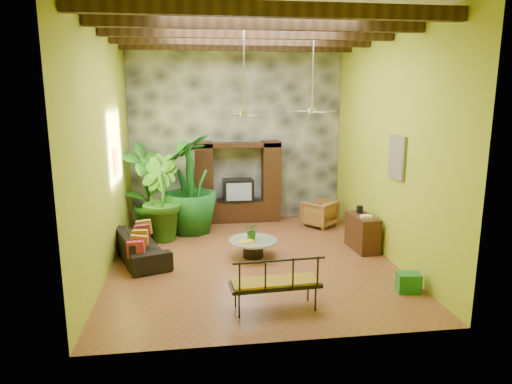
{
  "coord_description": "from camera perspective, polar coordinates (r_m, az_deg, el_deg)",
  "views": [
    {
      "loc": [
        -1.2,
        -9.51,
        3.57
      ],
      "look_at": [
        0.12,
        0.2,
        1.48
      ],
      "focal_mm": 32.0,
      "sensor_mm": 36.0,
      "label": 1
    }
  ],
  "objects": [
    {
      "name": "ceiling_fan_front",
      "position": [
        9.17,
        -1.5,
        11.01
      ],
      "size": [
        1.28,
        1.28,
        1.86
      ],
      "color": "#ADAEB2",
      "rests_on": "ceiling"
    },
    {
      "name": "tall_plant_b",
      "position": [
        11.58,
        -11.98,
        -0.71
      ],
      "size": [
        1.41,
        1.48,
        2.12
      ],
      "primitive_type": "imported",
      "rotation": [
        0.0,
        0.0,
        2.11
      ],
      "color": "#296219",
      "rests_on": "ground"
    },
    {
      "name": "side_console",
      "position": [
        11.0,
        13.16,
        -4.96
      ],
      "size": [
        0.53,
        1.05,
        0.82
      ],
      "primitive_type": "cube",
      "rotation": [
        0.0,
        0.0,
        0.07
      ],
      "color": "#361911",
      "rests_on": "ground"
    },
    {
      "name": "left_wall",
      "position": [
        9.74,
        -18.41,
        5.14
      ],
      "size": [
        0.02,
        7.0,
        5.0
      ],
      "primitive_type": "cube",
      "color": "#A7BF2B",
      "rests_on": "ground"
    },
    {
      "name": "sofa",
      "position": [
        10.43,
        -14.21,
        -6.53
      ],
      "size": [
        1.5,
        2.28,
        0.62
      ],
      "primitive_type": "imported",
      "rotation": [
        0.0,
        0.0,
        1.91
      ],
      "color": "black",
      "rests_on": "ground"
    },
    {
      "name": "ceiling_fan_back",
      "position": [
        11.07,
        7.05,
        11.11
      ],
      "size": [
        1.28,
        1.28,
        1.86
      ],
      "color": "#ADAEB2",
      "rests_on": "ceiling"
    },
    {
      "name": "coffee_table",
      "position": [
        10.27,
        -0.36,
        -6.76
      ],
      "size": [
        1.09,
        1.09,
        0.4
      ],
      "rotation": [
        0.0,
        0.0,
        -0.23
      ],
      "color": "black",
      "rests_on": "ground"
    },
    {
      "name": "green_bin",
      "position": [
        9.02,
        18.51,
        -10.67
      ],
      "size": [
        0.45,
        0.36,
        0.36
      ],
      "primitive_type": "cube",
      "rotation": [
        0.0,
        0.0,
        -0.15
      ],
      "color": "#1B662A",
      "rests_on": "ground"
    },
    {
      "name": "ceiling",
      "position": [
        9.69,
        -0.57,
        20.55
      ],
      "size": [
        6.0,
        7.0,
        0.02
      ],
      "primitive_type": "cube",
      "color": "silver",
      "rests_on": "back_wall"
    },
    {
      "name": "wicker_armchair",
      "position": [
        12.73,
        7.96,
        -2.65
      ],
      "size": [
        1.1,
        1.11,
        0.72
      ],
      "primitive_type": "imported",
      "rotation": [
        0.0,
        0.0,
        3.84
      ],
      "color": "brown",
      "rests_on": "ground"
    },
    {
      "name": "ground",
      "position": [
        10.23,
        -0.51,
        -8.36
      ],
      "size": [
        7.0,
        7.0,
        0.0
      ],
      "primitive_type": "plane",
      "color": "brown",
      "rests_on": "ground"
    },
    {
      "name": "yellow_tray",
      "position": [
        10.07,
        -1.1,
        -6.2
      ],
      "size": [
        0.34,
        0.29,
        0.03
      ],
      "primitive_type": "cube",
      "rotation": [
        0.0,
        0.0,
        0.35
      ],
      "color": "gold",
      "rests_on": "coffee_table"
    },
    {
      "name": "right_wall",
      "position": [
        10.45,
        16.09,
        5.72
      ],
      "size": [
        0.02,
        7.0,
        5.0
      ],
      "primitive_type": "cube",
      "color": "#A7BF2B",
      "rests_on": "ground"
    },
    {
      "name": "tall_plant_a",
      "position": [
        12.3,
        -13.57,
        0.59
      ],
      "size": [
        1.51,
        1.46,
        2.39
      ],
      "primitive_type": "imported",
      "rotation": [
        0.0,
        0.0,
        0.69
      ],
      "color": "#1F5A17",
      "rests_on": "ground"
    },
    {
      "name": "wall_art_painting",
      "position": [
        9.92,
        17.19,
        4.17
      ],
      "size": [
        0.06,
        0.7,
        0.9
      ],
      "primitive_type": "cube",
      "color": "#2B679D",
      "rests_on": "right_wall"
    },
    {
      "name": "centerpiece_plant",
      "position": [
        10.24,
        -0.48,
        -4.89
      ],
      "size": [
        0.41,
        0.38,
        0.37
      ],
      "primitive_type": "imported",
      "rotation": [
        0.0,
        0.0,
        -0.36
      ],
      "color": "#235E18",
      "rests_on": "coffee_table"
    },
    {
      "name": "iron_bench",
      "position": [
        7.72,
        2.51,
        -11.06
      ],
      "size": [
        1.55,
        0.64,
        0.57
      ],
      "rotation": [
        0.0,
        0.0,
        0.06
      ],
      "color": "black",
      "rests_on": "ground"
    },
    {
      "name": "tall_plant_c",
      "position": [
        11.99,
        -8.24,
        1.06
      ],
      "size": [
        1.87,
        1.87,
        2.61
      ],
      "primitive_type": "imported",
      "rotation": [
        0.0,
        0.0,
        4.37
      ],
      "color": "#17591B",
      "rests_on": "ground"
    },
    {
      "name": "entertainment_center",
      "position": [
        12.97,
        -2.26,
        0.47
      ],
      "size": [
        2.4,
        0.55,
        2.3
      ],
      "color": "black",
      "rests_on": "ground"
    },
    {
      "name": "wall_art_mask",
      "position": [
        10.76,
        -17.1,
        3.68
      ],
      "size": [
        0.06,
        0.32,
        0.55
      ],
      "primitive_type": "cube",
      "color": "#C47E17",
      "rests_on": "left_wall"
    },
    {
      "name": "ceiling_beams",
      "position": [
        9.66,
        -0.57,
        19.26
      ],
      "size": [
        5.95,
        5.36,
        0.22
      ],
      "color": "#352211",
      "rests_on": "ceiling"
    },
    {
      "name": "back_wall",
      "position": [
        13.11,
        -2.47,
        7.37
      ],
      "size": [
        6.0,
        0.02,
        5.0
      ],
      "primitive_type": "cube",
      "color": "#A7BF2B",
      "rests_on": "ground"
    },
    {
      "name": "stone_accent_wall",
      "position": [
        13.05,
        -2.44,
        7.35
      ],
      "size": [
        5.98,
        0.1,
        4.98
      ],
      "primitive_type": "cube",
      "color": "#35383C",
      "rests_on": "ground"
    }
  ]
}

